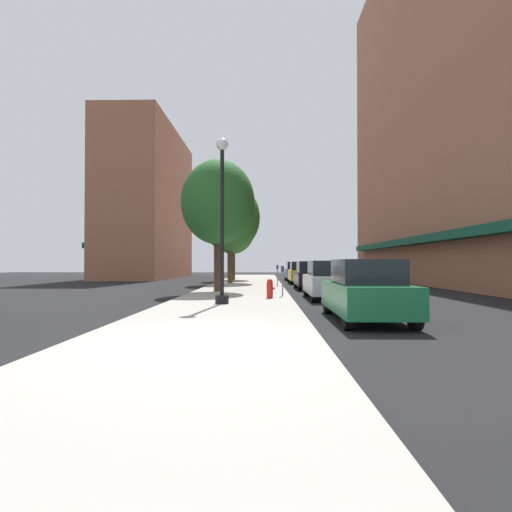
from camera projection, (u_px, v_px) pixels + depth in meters
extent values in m
plane|color=black|center=(310.00, 289.00, 25.49)|extent=(90.00, 90.00, 0.00)
cube|color=#A8A399|center=(245.00, 287.00, 26.58)|extent=(4.80, 50.00, 0.12)
cube|color=#9E6047|center=(463.00, 73.00, 29.49)|extent=(6.00, 40.00, 29.49)
cube|color=#144C38|center=(415.00, 241.00, 29.37)|extent=(0.90, 34.00, 0.50)
cube|color=#9E6047|center=(149.00, 205.00, 44.94)|extent=(6.00, 18.00, 15.39)
cube|color=#144C38|center=(117.00, 248.00, 44.94)|extent=(0.90, 15.30, 0.50)
cylinder|color=black|center=(222.00, 299.00, 15.10)|extent=(0.48, 0.48, 0.30)
cylinder|color=black|center=(222.00, 222.00, 15.15)|extent=(0.14, 0.14, 5.20)
sphere|color=silver|center=(222.00, 144.00, 15.19)|extent=(0.44, 0.44, 0.44)
cylinder|color=red|center=(270.00, 291.00, 17.47)|extent=(0.26, 0.26, 0.62)
sphere|color=red|center=(270.00, 282.00, 17.47)|extent=(0.24, 0.24, 0.24)
cylinder|color=red|center=(273.00, 288.00, 17.47)|extent=(0.12, 0.10, 0.10)
cylinder|color=slate|center=(277.00, 278.00, 26.50)|extent=(0.06, 0.06, 1.05)
cube|color=#33383D|center=(277.00, 267.00, 26.51)|extent=(0.14, 0.09, 0.26)
cylinder|color=slate|center=(283.00, 284.00, 18.67)|extent=(0.06, 0.06, 1.05)
cube|color=#33383D|center=(283.00, 269.00, 18.68)|extent=(0.14, 0.09, 0.26)
cylinder|color=#4C3823|center=(230.00, 261.00, 30.98)|extent=(0.40, 0.40, 3.12)
ellipsoid|color=#2D6B28|center=(230.00, 218.00, 31.03)|extent=(4.34, 4.34, 4.99)
cylinder|color=#422D1E|center=(218.00, 260.00, 21.78)|extent=(0.40, 0.40, 3.14)
ellipsoid|color=#235B23|center=(218.00, 202.00, 21.83)|extent=(3.78, 3.78, 4.35)
cylinder|color=#4C3823|center=(233.00, 262.00, 36.59)|extent=(0.40, 0.40, 2.96)
ellipsoid|color=#2D6B28|center=(233.00, 229.00, 36.64)|extent=(3.79, 3.79, 4.36)
cylinder|color=black|center=(328.00, 303.00, 13.12)|extent=(0.22, 0.64, 0.64)
cylinder|color=black|center=(379.00, 303.00, 13.09)|extent=(0.22, 0.64, 0.64)
cylinder|color=black|center=(348.00, 316.00, 9.92)|extent=(0.22, 0.64, 0.64)
cylinder|color=black|center=(415.00, 317.00, 9.89)|extent=(0.22, 0.64, 0.64)
cube|color=#196638|center=(365.00, 297.00, 11.51)|extent=(1.80, 4.30, 0.76)
cube|color=black|center=(367.00, 271.00, 11.37)|extent=(1.56, 2.20, 0.64)
cylinder|color=black|center=(306.00, 289.00, 20.03)|extent=(0.22, 0.64, 0.64)
cylinder|color=black|center=(339.00, 289.00, 19.99)|extent=(0.22, 0.64, 0.64)
cylinder|color=black|center=(314.00, 294.00, 16.83)|extent=(0.22, 0.64, 0.64)
cylinder|color=black|center=(354.00, 294.00, 16.79)|extent=(0.22, 0.64, 0.64)
cube|color=#B2B2BA|center=(328.00, 284.00, 18.42)|extent=(1.80, 4.30, 0.76)
cube|color=black|center=(328.00, 268.00, 18.28)|extent=(1.56, 2.20, 0.64)
cylinder|color=black|center=(296.00, 283.00, 26.89)|extent=(0.22, 0.64, 0.64)
cylinder|color=black|center=(321.00, 283.00, 26.86)|extent=(0.22, 0.64, 0.64)
cylinder|color=black|center=(300.00, 285.00, 23.70)|extent=(0.22, 0.64, 0.64)
cylinder|color=black|center=(328.00, 285.00, 23.66)|extent=(0.22, 0.64, 0.64)
cube|color=black|center=(311.00, 278.00, 25.28)|extent=(1.80, 4.30, 0.76)
cube|color=black|center=(311.00, 267.00, 25.14)|extent=(1.56, 2.20, 0.64)
cylinder|color=black|center=(289.00, 278.00, 33.91)|extent=(0.22, 0.64, 0.64)
cylinder|color=black|center=(309.00, 278.00, 33.88)|extent=(0.22, 0.64, 0.64)
cylinder|color=black|center=(292.00, 280.00, 30.71)|extent=(0.22, 0.64, 0.64)
cylinder|color=black|center=(314.00, 280.00, 30.68)|extent=(0.22, 0.64, 0.64)
cube|color=gold|center=(301.00, 275.00, 32.30)|extent=(1.80, 4.30, 0.76)
cube|color=black|center=(301.00, 266.00, 32.16)|extent=(1.56, 2.20, 0.64)
cylinder|color=black|center=(286.00, 276.00, 39.56)|extent=(0.22, 0.64, 0.64)
cylinder|color=black|center=(303.00, 276.00, 39.52)|extent=(0.22, 0.64, 0.64)
cylinder|color=black|center=(288.00, 277.00, 36.36)|extent=(0.22, 0.64, 0.64)
cylinder|color=black|center=(306.00, 277.00, 36.32)|extent=(0.22, 0.64, 0.64)
cube|color=#1E389E|center=(296.00, 273.00, 37.94)|extent=(1.80, 4.30, 0.76)
cube|color=black|center=(296.00, 265.00, 37.81)|extent=(1.56, 2.20, 0.64)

